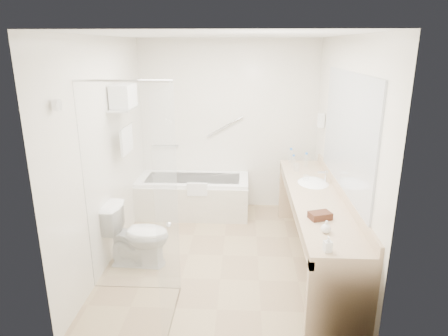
{
  "coord_description": "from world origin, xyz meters",
  "views": [
    {
      "loc": [
        0.23,
        -4.24,
        2.4
      ],
      "look_at": [
        0.0,
        0.3,
        1.0
      ],
      "focal_mm": 32.0,
      "sensor_mm": 36.0,
      "label": 1
    }
  ],
  "objects_px": {
    "bathtub": "(193,196)",
    "toilet": "(138,235)",
    "vanity_counter": "(315,213)",
    "water_bottle_left": "(293,162)",
    "amenity_basket": "(320,216)"
  },
  "relations": [
    {
      "from": "vanity_counter",
      "to": "amenity_basket",
      "type": "xyz_separation_m",
      "value": [
        -0.07,
        -0.63,
        0.24
      ]
    },
    {
      "from": "bathtub",
      "to": "amenity_basket",
      "type": "distance_m",
      "value": 2.56
    },
    {
      "from": "vanity_counter",
      "to": "amenity_basket",
      "type": "bearing_deg",
      "value": -96.65
    },
    {
      "from": "amenity_basket",
      "to": "bathtub",
      "type": "bearing_deg",
      "value": 125.72
    },
    {
      "from": "vanity_counter",
      "to": "toilet",
      "type": "height_order",
      "value": "vanity_counter"
    },
    {
      "from": "water_bottle_left",
      "to": "vanity_counter",
      "type": "bearing_deg",
      "value": -82.31
    },
    {
      "from": "toilet",
      "to": "amenity_basket",
      "type": "bearing_deg",
      "value": -103.33
    },
    {
      "from": "bathtub",
      "to": "vanity_counter",
      "type": "xyz_separation_m",
      "value": [
        1.52,
        -1.39,
        0.36
      ]
    },
    {
      "from": "bathtub",
      "to": "water_bottle_left",
      "type": "distance_m",
      "value": 1.58
    },
    {
      "from": "amenity_basket",
      "to": "water_bottle_left",
      "type": "xyz_separation_m",
      "value": [
        -0.06,
        1.63,
        0.05
      ]
    },
    {
      "from": "bathtub",
      "to": "amenity_basket",
      "type": "bearing_deg",
      "value": -54.28
    },
    {
      "from": "bathtub",
      "to": "toilet",
      "type": "bearing_deg",
      "value": -107.12
    },
    {
      "from": "vanity_counter",
      "to": "water_bottle_left",
      "type": "xyz_separation_m",
      "value": [
        -0.14,
        1.0,
        0.29
      ]
    },
    {
      "from": "bathtub",
      "to": "toilet",
      "type": "xyz_separation_m",
      "value": [
        -0.45,
        -1.46,
        0.08
      ]
    },
    {
      "from": "amenity_basket",
      "to": "water_bottle_left",
      "type": "distance_m",
      "value": 1.63
    }
  ]
}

